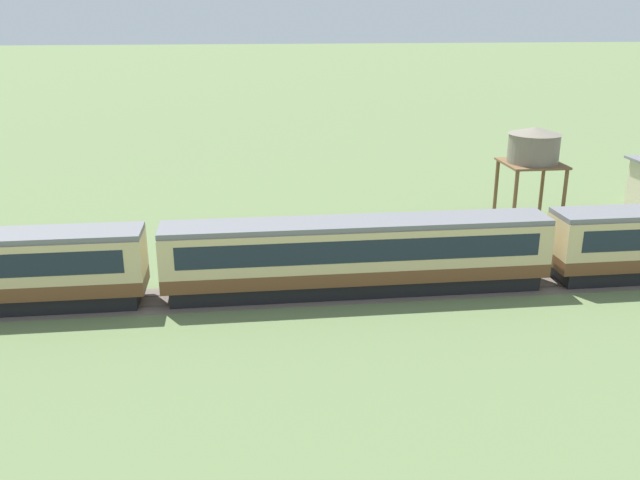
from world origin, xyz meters
TOP-DOWN VIEW (x-y plane):
  - passenger_train at (-23.77, -0.99)m, footprint 112.73×2.90m
  - railway_track at (-19.06, -0.99)m, footprint 165.96×3.60m
  - water_tower at (-8.84, 10.78)m, footprint 4.24×4.24m

SIDE VIEW (x-z plane):
  - railway_track at x=-19.06m, z-range -0.01..0.03m
  - passenger_train at x=-23.77m, z-range 0.23..4.50m
  - water_tower at x=-8.84m, z-range 2.11..9.36m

